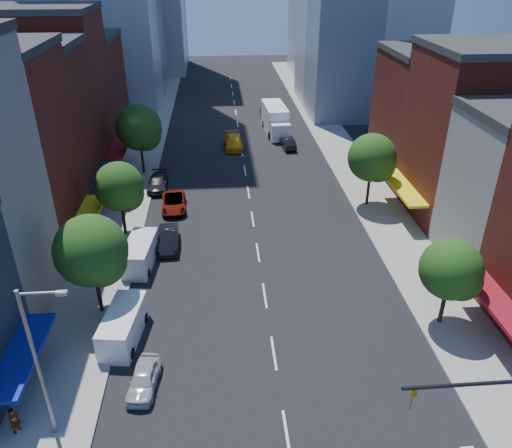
{
  "coord_description": "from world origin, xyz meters",
  "views": [
    {
      "loc": [
        -3.0,
        -17.43,
        22.03
      ],
      "look_at": [
        -0.49,
        13.83,
        5.0
      ],
      "focal_mm": 35.0,
      "sensor_mm": 36.0,
      "label": 1
    }
  ],
  "objects_px": {
    "taxi": "(233,142)",
    "box_truck": "(275,120)",
    "cargo_van_near": "(123,327)",
    "parked_car_front": "(144,379)",
    "traffic_car_far": "(266,111)",
    "parked_car_rear": "(158,183)",
    "pedestrian_far": "(90,266)",
    "parked_car_third": "(174,203)",
    "parked_car_second": "(168,239)",
    "traffic_car_oncoming": "(288,143)",
    "pedestrian_near": "(14,420)",
    "cargo_van_far": "(140,254)"
  },
  "relations": [
    {
      "from": "cargo_van_near",
      "to": "pedestrian_far",
      "type": "height_order",
      "value": "cargo_van_near"
    },
    {
      "from": "pedestrian_far",
      "to": "box_truck",
      "type": "bearing_deg",
      "value": -175.19
    },
    {
      "from": "parked_car_front",
      "to": "cargo_van_near",
      "type": "bearing_deg",
      "value": 119.49
    },
    {
      "from": "parked_car_front",
      "to": "pedestrian_far",
      "type": "height_order",
      "value": "pedestrian_far"
    },
    {
      "from": "box_truck",
      "to": "parked_car_front",
      "type": "bearing_deg",
      "value": -109.02
    },
    {
      "from": "parked_car_front",
      "to": "parked_car_third",
      "type": "xyz_separation_m",
      "value": [
        0.24,
        22.83,
        0.05
      ]
    },
    {
      "from": "parked_car_front",
      "to": "cargo_van_far",
      "type": "bearing_deg",
      "value": 104.08
    },
    {
      "from": "traffic_car_far",
      "to": "pedestrian_near",
      "type": "distance_m",
      "value": 59.71
    },
    {
      "from": "parked_car_rear",
      "to": "pedestrian_near",
      "type": "bearing_deg",
      "value": -98.04
    },
    {
      "from": "taxi",
      "to": "traffic_car_far",
      "type": "distance_m",
      "value": 15.18
    },
    {
      "from": "parked_car_rear",
      "to": "pedestrian_far",
      "type": "xyz_separation_m",
      "value": [
        -3.67,
        -16.03,
        0.23
      ]
    },
    {
      "from": "parked_car_front",
      "to": "traffic_car_oncoming",
      "type": "relative_size",
      "value": 0.91
    },
    {
      "from": "parked_car_third",
      "to": "traffic_car_oncoming",
      "type": "bearing_deg",
      "value": 46.73
    },
    {
      "from": "parked_car_front",
      "to": "cargo_van_far",
      "type": "relative_size",
      "value": 0.72
    },
    {
      "from": "parked_car_second",
      "to": "pedestrian_far",
      "type": "height_order",
      "value": "pedestrian_far"
    },
    {
      "from": "cargo_van_far",
      "to": "box_truck",
      "type": "xyz_separation_m",
      "value": [
        14.6,
        32.95,
        0.68
      ]
    },
    {
      "from": "parked_car_rear",
      "to": "cargo_van_near",
      "type": "distance_m",
      "value": 23.63
    },
    {
      "from": "parked_car_rear",
      "to": "cargo_van_far",
      "type": "bearing_deg",
      "value": -89.74
    },
    {
      "from": "parked_car_third",
      "to": "parked_car_second",
      "type": "bearing_deg",
      "value": -94.0
    },
    {
      "from": "cargo_van_near",
      "to": "taxi",
      "type": "relative_size",
      "value": 0.96
    },
    {
      "from": "cargo_van_near",
      "to": "box_truck",
      "type": "bearing_deg",
      "value": 78.48
    },
    {
      "from": "parked_car_front",
      "to": "traffic_car_far",
      "type": "distance_m",
      "value": 55.48
    },
    {
      "from": "traffic_car_oncoming",
      "to": "cargo_van_near",
      "type": "bearing_deg",
      "value": 61.12
    },
    {
      "from": "parked_car_second",
      "to": "pedestrian_far",
      "type": "bearing_deg",
      "value": -147.2
    },
    {
      "from": "parked_car_rear",
      "to": "cargo_van_near",
      "type": "relative_size",
      "value": 0.93
    },
    {
      "from": "parked_car_third",
      "to": "cargo_van_far",
      "type": "height_order",
      "value": "cargo_van_far"
    },
    {
      "from": "traffic_car_oncoming",
      "to": "traffic_car_far",
      "type": "distance_m",
      "value": 14.87
    },
    {
      "from": "parked_car_rear",
      "to": "pedestrian_far",
      "type": "relative_size",
      "value": 3.1
    },
    {
      "from": "cargo_van_near",
      "to": "pedestrian_near",
      "type": "xyz_separation_m",
      "value": [
        -4.45,
        -6.79,
        -0.1
      ]
    },
    {
      "from": "taxi",
      "to": "pedestrian_near",
      "type": "height_order",
      "value": "pedestrian_near"
    },
    {
      "from": "taxi",
      "to": "box_truck",
      "type": "bearing_deg",
      "value": 41.73
    },
    {
      "from": "parked_car_second",
      "to": "pedestrian_near",
      "type": "distance_m",
      "value": 19.52
    },
    {
      "from": "box_truck",
      "to": "pedestrian_far",
      "type": "relative_size",
      "value": 5.93
    },
    {
      "from": "cargo_van_near",
      "to": "parked_car_front",
      "type": "bearing_deg",
      "value": -59.02
    },
    {
      "from": "parked_car_front",
      "to": "cargo_van_near",
      "type": "distance_m",
      "value": 4.52
    },
    {
      "from": "cargo_van_near",
      "to": "pedestrian_near",
      "type": "bearing_deg",
      "value": -115.46
    },
    {
      "from": "parked_car_rear",
      "to": "traffic_car_oncoming",
      "type": "bearing_deg",
      "value": 37.01
    },
    {
      "from": "parked_car_rear",
      "to": "pedestrian_far",
      "type": "height_order",
      "value": "pedestrian_far"
    },
    {
      "from": "traffic_car_oncoming",
      "to": "traffic_car_far",
      "type": "relative_size",
      "value": 0.91
    },
    {
      "from": "parked_car_front",
      "to": "parked_car_second",
      "type": "distance_m",
      "value": 15.76
    },
    {
      "from": "traffic_car_oncoming",
      "to": "pedestrian_near",
      "type": "xyz_separation_m",
      "value": [
        -19.92,
        -41.94,
        0.27
      ]
    },
    {
      "from": "parked_car_second",
      "to": "pedestrian_near",
      "type": "height_order",
      "value": "pedestrian_near"
    },
    {
      "from": "parked_car_front",
      "to": "traffic_car_far",
      "type": "relative_size",
      "value": 0.82
    },
    {
      "from": "parked_car_third",
      "to": "pedestrian_near",
      "type": "distance_m",
      "value": 26.3
    },
    {
      "from": "traffic_car_far",
      "to": "box_truck",
      "type": "height_order",
      "value": "box_truck"
    },
    {
      "from": "box_truck",
      "to": "pedestrian_near",
      "type": "distance_m",
      "value": 52.14
    },
    {
      "from": "cargo_van_far",
      "to": "pedestrian_far",
      "type": "height_order",
      "value": "cargo_van_far"
    },
    {
      "from": "pedestrian_far",
      "to": "parked_car_third",
      "type": "bearing_deg",
      "value": -174.12
    },
    {
      "from": "pedestrian_far",
      "to": "parked_car_front",
      "type": "bearing_deg",
      "value": 57.78
    },
    {
      "from": "parked_car_front",
      "to": "pedestrian_near",
      "type": "height_order",
      "value": "pedestrian_near"
    }
  ]
}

